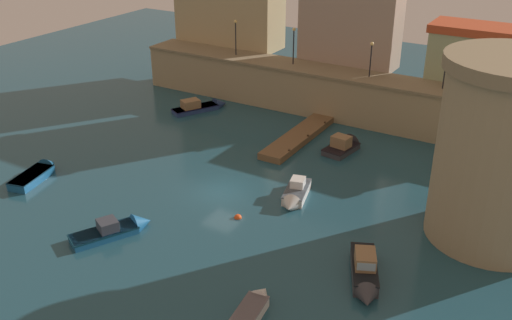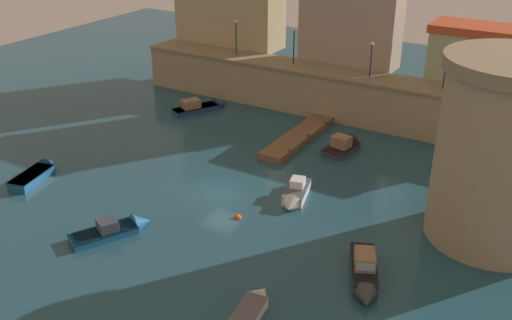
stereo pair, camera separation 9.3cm
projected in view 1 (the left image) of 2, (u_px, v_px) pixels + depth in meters
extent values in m
plane|color=#1E4756|center=(222.00, 191.00, 42.32)|extent=(98.34, 98.34, 0.00)
cube|color=#9E8966|center=(328.00, 93.00, 55.58)|extent=(40.34, 3.81, 4.13)
cube|color=#817053|center=(329.00, 71.00, 54.63)|extent=(40.34, 4.11, 0.24)
cube|color=tan|center=(229.00, 6.00, 62.16)|extent=(11.77, 3.90, 8.43)
cube|color=tan|center=(350.00, 18.00, 55.28)|extent=(9.55, 3.16, 8.93)
cube|color=#99A77C|center=(497.00, 61.00, 50.39)|extent=(11.30, 4.18, 4.38)
cube|color=#B44424|center=(503.00, 32.00, 49.29)|extent=(11.75, 4.35, 0.70)
cylinder|color=#9E8966|center=(503.00, 158.00, 34.79)|extent=(7.95, 7.95, 10.84)
cube|color=brown|center=(298.00, 137.00, 50.61)|extent=(2.07, 10.45, 0.57)
cylinder|color=#4A3622|center=(325.00, 125.00, 52.85)|extent=(0.20, 0.20, 0.70)
cylinder|color=#4A3622|center=(308.00, 138.00, 50.15)|extent=(0.20, 0.20, 0.70)
cylinder|color=#4A3622|center=(289.00, 153.00, 47.46)|extent=(0.20, 0.20, 0.70)
cylinder|color=black|center=(236.00, 39.00, 58.69)|extent=(0.12, 0.12, 3.23)
sphere|color=#F9D172|center=(235.00, 22.00, 57.92)|extent=(0.32, 0.32, 0.32)
cylinder|color=black|center=(293.00, 48.00, 55.66)|extent=(0.12, 0.12, 3.23)
sphere|color=#F9D172|center=(294.00, 29.00, 54.89)|extent=(0.32, 0.32, 0.32)
cylinder|color=black|center=(370.00, 61.00, 52.14)|extent=(0.12, 0.12, 2.86)
sphere|color=#F9D172|center=(372.00, 44.00, 51.46)|extent=(0.32, 0.32, 0.32)
cylinder|color=black|center=(445.00, 71.00, 49.04)|extent=(0.12, 0.12, 3.14)
sphere|color=#F9D172|center=(448.00, 51.00, 48.29)|extent=(0.32, 0.32, 0.32)
cube|color=white|center=(453.00, 164.00, 45.42)|extent=(3.14, 4.31, 0.83)
cone|color=white|center=(449.00, 151.00, 47.61)|extent=(2.01, 1.66, 1.73)
cube|color=slate|center=(454.00, 160.00, 45.26)|extent=(3.20, 4.40, 0.08)
cube|color=navy|center=(455.00, 158.00, 44.75)|extent=(1.47, 1.53, 0.69)
cube|color=silver|center=(297.00, 192.00, 41.51)|extent=(2.25, 3.60, 0.69)
cone|color=silver|center=(290.00, 206.00, 39.71)|extent=(1.57, 1.25, 1.38)
cube|color=slate|center=(297.00, 188.00, 41.38)|extent=(2.30, 3.67, 0.08)
cube|color=silver|center=(298.00, 182.00, 41.50)|extent=(1.20, 1.33, 0.59)
cube|color=navy|center=(195.00, 109.00, 56.89)|extent=(3.37, 4.61, 0.47)
cone|color=navy|center=(221.00, 104.00, 58.19)|extent=(1.80, 1.75, 1.37)
cube|color=#13143B|center=(195.00, 107.00, 56.80)|extent=(3.44, 4.70, 0.08)
cube|color=olive|center=(191.00, 104.00, 56.39)|extent=(1.84, 2.04, 0.80)
cube|color=#99B7C6|center=(198.00, 102.00, 56.76)|extent=(0.97, 0.56, 0.48)
cube|color=#195689|center=(104.00, 234.00, 36.78)|extent=(3.28, 4.38, 0.47)
cone|color=#195689|center=(142.00, 223.00, 38.01)|extent=(1.85, 1.71, 1.49)
cube|color=#0A303F|center=(104.00, 232.00, 36.70)|extent=(3.35, 4.47, 0.08)
cube|color=#333842|center=(108.00, 225.00, 36.67)|extent=(1.59, 1.58, 0.69)
cube|color=#99B7C6|center=(116.00, 222.00, 36.94)|extent=(0.98, 0.55, 0.41)
cube|color=#333338|center=(364.00, 269.00, 33.17)|extent=(2.97, 4.34, 0.83)
cone|color=#333338|center=(367.00, 299.00, 30.84)|extent=(1.66, 1.60, 1.30)
cube|color=black|center=(364.00, 264.00, 33.01)|extent=(3.03, 4.43, 0.08)
cube|color=olive|center=(365.00, 259.00, 32.67)|extent=(1.71, 1.94, 0.81)
cube|color=#99B7C6|center=(366.00, 267.00, 31.93)|extent=(0.96, 0.48, 0.49)
cube|color=white|center=(246.00, 319.00, 29.56)|extent=(1.62, 3.61, 0.64)
cone|color=white|center=(262.00, 294.00, 31.36)|extent=(1.24, 1.11, 1.12)
cube|color=gray|center=(246.00, 315.00, 29.44)|extent=(1.65, 3.68, 0.08)
cube|color=#195689|center=(32.00, 178.00, 43.54)|extent=(2.36, 3.95, 0.66)
cone|color=#195689|center=(50.00, 165.00, 45.54)|extent=(1.65, 1.35, 1.45)
cube|color=#0B293D|center=(31.00, 174.00, 43.42)|extent=(2.40, 4.03, 0.08)
cube|color=#333338|center=(341.00, 149.00, 48.36)|extent=(2.27, 3.46, 0.52)
cone|color=#333338|center=(353.00, 142.00, 49.76)|extent=(1.83, 1.15, 1.71)
cube|color=black|center=(341.00, 147.00, 48.26)|extent=(2.31, 3.53, 0.08)
cube|color=olive|center=(341.00, 141.00, 48.02)|extent=(1.60, 1.37, 0.92)
cube|color=#99B7C6|center=(345.00, 139.00, 48.40)|extent=(1.29, 0.25, 0.55)
sphere|color=#EA4C19|center=(238.00, 218.00, 39.02)|extent=(0.51, 0.51, 0.51)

